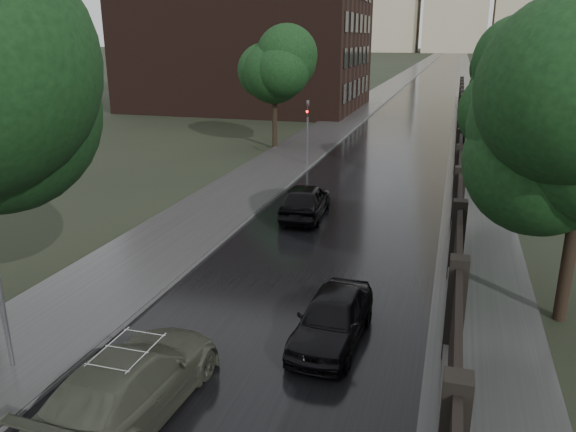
# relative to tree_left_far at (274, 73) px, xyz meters

# --- Properties ---
(road) EXTENTS (8.00, 420.00, 0.02)m
(road) POSITION_rel_tree_left_far_xyz_m (8.00, 160.00, -5.23)
(road) COLOR black
(road) RESTS_ON ground
(sidewalk_left) EXTENTS (4.00, 420.00, 0.16)m
(sidewalk_left) POSITION_rel_tree_left_far_xyz_m (2.00, 160.00, -5.16)
(sidewalk_left) COLOR #2D2D2D
(sidewalk_left) RESTS_ON ground
(verge_right) EXTENTS (3.00, 420.00, 0.08)m
(verge_right) POSITION_rel_tree_left_far_xyz_m (13.50, 160.00, -5.20)
(verge_right) COLOR #2D2D2D
(verge_right) RESTS_ON ground
(fence_right) EXTENTS (0.45, 75.72, 2.70)m
(fence_right) POSITION_rel_tree_left_far_xyz_m (12.60, 2.01, -4.23)
(fence_right) COLOR #383533
(fence_right) RESTS_ON ground
(tree_left_far) EXTENTS (4.25, 4.25, 7.39)m
(tree_left_far) POSITION_rel_tree_left_far_xyz_m (0.00, 0.00, 0.00)
(tree_left_far) COLOR black
(tree_left_far) RESTS_ON ground
(tree_right_b) EXTENTS (4.08, 4.08, 7.01)m
(tree_right_b) POSITION_rel_tree_left_far_xyz_m (15.50, -8.00, -0.29)
(tree_right_b) COLOR black
(tree_right_b) RESTS_ON ground
(tree_right_c) EXTENTS (4.08, 4.08, 7.01)m
(tree_right_c) POSITION_rel_tree_left_far_xyz_m (15.50, 10.00, -0.29)
(tree_right_c) COLOR black
(tree_right_c) RESTS_ON ground
(traffic_light) EXTENTS (0.16, 0.32, 4.00)m
(traffic_light) POSITION_rel_tree_left_far_xyz_m (3.70, -5.01, -2.84)
(traffic_light) COLOR #59595E
(traffic_light) RESTS_ON ground
(brick_building) EXTENTS (24.00, 18.00, 20.00)m
(brick_building) POSITION_rel_tree_left_far_xyz_m (-10.00, 22.00, 4.76)
(brick_building) COLOR black
(brick_building) RESTS_ON ground
(volga_sedan) EXTENTS (2.30, 5.22, 1.49)m
(volga_sedan) POSITION_rel_tree_left_far_xyz_m (6.20, -29.10, -4.50)
(volga_sedan) COLOR #414537
(volga_sedan) RESTS_ON ground
(hatchback_left) EXTENTS (2.08, 4.54, 1.51)m
(hatchback_left) POSITION_rel_tree_left_far_xyz_m (6.19, -14.88, -4.49)
(hatchback_left) COLOR black
(hatchback_left) RESTS_ON ground
(car_right_near) EXTENTS (1.81, 4.06, 1.35)m
(car_right_near) POSITION_rel_tree_left_far_xyz_m (9.60, -25.01, -4.56)
(car_right_near) COLOR black
(car_right_near) RESTS_ON ground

